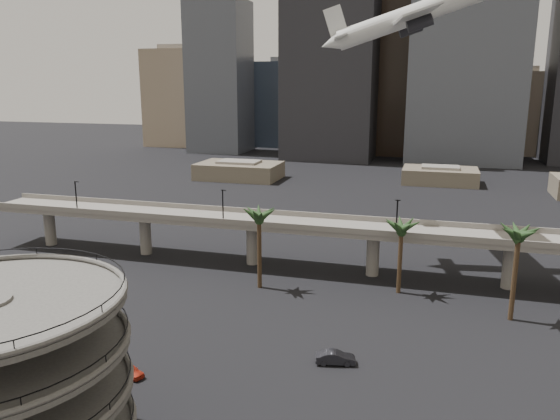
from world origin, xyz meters
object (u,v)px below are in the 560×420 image
(overpass, at_px, (311,230))
(airborne_jet, at_px, (414,15))
(car_a, at_px, (130,371))
(car_b, at_px, (336,358))

(overpass, distance_m, airborne_jet, 41.53)
(car_a, bearing_deg, airborne_jet, -6.19)
(overpass, relative_size, car_b, 27.22)
(airborne_jet, bearing_deg, overpass, -152.24)
(airborne_jet, height_order, car_b, airborne_jet)
(airborne_jet, distance_m, car_a, 73.90)
(overpass, relative_size, airborne_jet, 3.90)
(overpass, height_order, airborne_jet, airborne_jet)
(car_a, height_order, car_b, car_b)
(airborne_jet, bearing_deg, car_b, -106.79)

